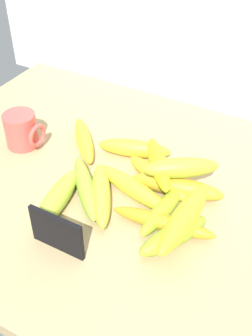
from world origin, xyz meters
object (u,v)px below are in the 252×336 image
at_px(banana_0, 164,209).
at_px(banana_10, 57,199).
at_px(banana_7, 134,148).
at_px(banana_11, 181,168).
at_px(coffee_mug, 22,130).
at_px(banana_5, 174,235).
at_px(banana_12, 158,164).
at_px(banana_6, 157,178).
at_px(banana_8, 101,194).
at_px(banana_9, 133,188).
at_px(banana_2, 85,187).
at_px(banana_4, 84,140).
at_px(chalkboard_sign, 57,234).
at_px(banana_1, 177,187).
at_px(banana_13, 184,218).
at_px(banana_3, 163,222).

bearing_deg(banana_0, banana_10, -156.88).
xyz_separation_m(banana_7, banana_11, (0.14, -0.06, 0.04)).
relative_size(coffee_mug, banana_5, 0.59).
relative_size(banana_10, banana_12, 1.01).
distance_m(banana_0, banana_11, 0.09).
distance_m(coffee_mug, banana_12, 0.34).
relative_size(banana_6, banana_8, 0.94).
bearing_deg(banana_9, banana_2, -153.13).
xyz_separation_m(banana_9, banana_10, (-0.12, -0.11, 0.00)).
bearing_deg(banana_11, banana_4, 171.98).
distance_m(chalkboard_sign, banana_1, 0.27).
bearing_deg(banana_10, banana_5, 6.27).
bearing_deg(coffee_mug, banana_9, -5.08).
relative_size(banana_2, banana_6, 1.12).
xyz_separation_m(banana_2, banana_10, (-0.03, -0.06, 0.00)).
xyz_separation_m(banana_4, banana_7, (0.12, 0.03, 0.00)).
xyz_separation_m(banana_12, banana_13, (0.11, -0.13, 0.01)).
height_order(banana_2, banana_11, banana_11).
height_order(chalkboard_sign, banana_9, chalkboard_sign).
height_order(banana_1, banana_10, same).
bearing_deg(banana_2, banana_0, 7.90).
distance_m(banana_6, banana_13, 0.17).
relative_size(banana_2, banana_10, 1.12).
bearing_deg(chalkboard_sign, banana_7, 91.92).
bearing_deg(banana_12, banana_3, -59.40).
distance_m(coffee_mug, banana_1, 0.39).
relative_size(banana_7, banana_8, 0.90).
bearing_deg(banana_10, banana_7, 76.16).
xyz_separation_m(banana_2, banana_13, (0.23, -0.02, 0.05)).
bearing_deg(banana_7, banana_5, -46.37).
distance_m(banana_0, banana_3, 0.04).
height_order(banana_8, banana_12, banana_12).
height_order(banana_3, banana_13, banana_13).
xyz_separation_m(banana_1, banana_2, (-0.17, -0.09, -0.00)).
relative_size(banana_3, banana_8, 1.08).
distance_m(banana_1, banana_7, 0.16).
distance_m(banana_4, banana_12, 0.22).
bearing_deg(banana_0, coffee_mug, 172.85).
relative_size(banana_2, banana_3, 0.98).
distance_m(banana_2, banana_8, 0.04).
distance_m(banana_1, banana_8, 0.16).
xyz_separation_m(banana_3, banana_7, (-0.16, 0.17, 0.00)).
relative_size(banana_2, banana_8, 1.05).
bearing_deg(banana_0, banana_3, -67.01).
relative_size(banana_5, banana_11, 0.99).
xyz_separation_m(banana_6, banana_9, (-0.03, -0.06, 0.00)).
xyz_separation_m(banana_0, banana_7, (-0.14, 0.14, 0.00)).
height_order(banana_6, banana_10, banana_10).
bearing_deg(banana_4, banana_3, -28.14).
xyz_separation_m(banana_10, banana_11, (0.20, 0.16, 0.04)).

